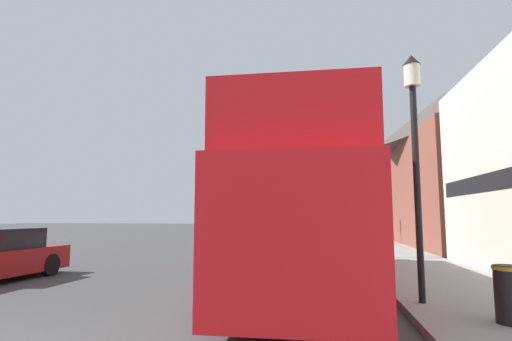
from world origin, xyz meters
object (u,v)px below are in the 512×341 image
Objects in this scene: parked_car_ahead_of_bus at (328,240)px; lamp_post_second at (373,183)px; tour_bus at (305,218)px; lamp_post_third at (350,193)px; lamp_post_nearest at (414,129)px; litter_bin at (510,293)px.

parked_car_ahead_of_bus is 1.07× the size of lamp_post_second.
lamp_post_third reaches higher than tour_bus.
lamp_post_nearest is 17.12m from lamp_post_third.
lamp_post_nearest is 1.15× the size of lamp_post_second.
litter_bin is (2.52, -12.80, -0.05)m from parked_car_ahead_of_bus.
parked_car_ahead_of_bus is at bearing 85.02° from tour_bus.
litter_bin is (0.72, -9.92, -2.53)m from lamp_post_second.
tour_bus is 5.16m from litter_bin.
tour_bus is 6.79m from lamp_post_second.
lamp_post_third is (0.00, 17.11, -0.29)m from lamp_post_nearest.
tour_bus is 2.43× the size of lamp_post_third.
tour_bus is 2.53× the size of lamp_post_second.
parked_car_ahead_of_bus is at bearing 101.13° from litter_bin.
lamp_post_nearest is at bearing 125.90° from litter_bin.
lamp_post_nearest is (1.53, -11.43, 2.88)m from parked_car_ahead_of_bus.
lamp_post_nearest is (2.31, -2.44, 1.80)m from tour_bus.
lamp_post_second is 4.84× the size of litter_bin.
lamp_post_second is at bearing -88.19° from lamp_post_third.
litter_bin is (3.30, -3.80, -1.13)m from tour_bus.
lamp_post_third reaches higher than lamp_post_second.
tour_bus is at bearing -112.85° from lamp_post_second.
lamp_post_second reaches higher than tour_bus.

